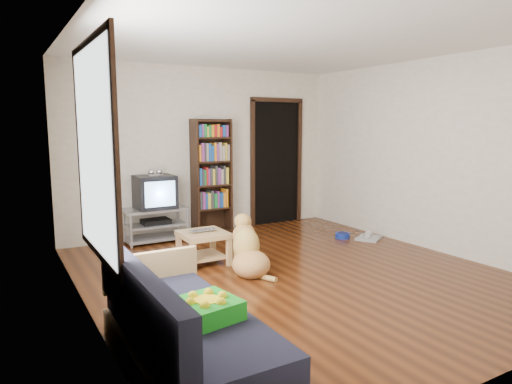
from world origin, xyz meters
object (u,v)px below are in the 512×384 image
green_cushion (207,309)px  tv_stand (156,223)px  dog (248,251)px  dog_bowl (343,235)px  sofa (183,337)px  crt_tv (154,191)px  grey_rag (369,238)px  laptop (204,231)px  bookshelf (211,170)px  coffee_table (203,241)px

green_cushion → tv_stand: (0.85, 3.75, -0.21)m
green_cushion → dog: (1.32, 1.81, -0.23)m
dog_bowl → tv_stand: bearing=153.9°
sofa → tv_stand: bearing=75.0°
tv_stand → crt_tv: bearing=90.0°
tv_stand → grey_rag: bearing=-27.8°
laptop → dog_bowl: 2.39m
crt_tv → bookshelf: size_ratio=0.32×
grey_rag → sofa: size_ratio=0.22×
grey_rag → sofa: sofa is taller
dog_bowl → crt_tv: crt_tv is taller
grey_rag → tv_stand: bearing=152.2°
tv_stand → coffee_table: size_ratio=1.64×
tv_stand → coffee_table: bearing=-83.1°
crt_tv → dog: bearing=-76.6°
crt_tv → coffee_table: 1.47m
laptop → tv_stand: size_ratio=0.37×
tv_stand → dog_bowl: bearing=-26.1°
tv_stand → bookshelf: size_ratio=0.50×
crt_tv → bookshelf: bookshelf is taller
dog_bowl → tv_stand: (-2.52, 1.23, 0.23)m
dog → bookshelf: bearing=76.7°
coffee_table → grey_rag: bearing=-2.6°
laptop → dog_bowl: (2.35, 0.16, -0.37)m
grey_rag → laptop: bearing=178.0°
dog → laptop: bearing=118.7°
tv_stand → dog: 2.00m
dog_bowl → bookshelf: 2.27m
sofa → green_cushion: bearing=-45.0°
laptop → dog: bearing=-59.7°
tv_stand → green_cushion: bearing=-102.8°
laptop → tv_stand: tv_stand is taller
green_cushion → grey_rag: 4.34m
green_cushion → dog_bowl: 4.23m
tv_stand → dog: (0.47, -1.95, -0.02)m
laptop → grey_rag: laptop is taller
dog → green_cushion: bearing=-126.1°
laptop → sofa: bearing=-115.5°
green_cushion → sofa: sofa is taller
green_cushion → dog: 2.25m
laptop → dog: 0.65m
grey_rag → tv_stand: size_ratio=0.44×
tv_stand → dog: bearing=-76.5°
grey_rag → sofa: bearing=-150.5°
bookshelf → dog: bookshelf is taller
dog_bowl → coffee_table: (-2.35, -0.13, 0.24)m
green_cushion → dog_bowl: bearing=27.3°
green_cushion → sofa: (-0.12, 0.12, -0.22)m
sofa → laptop: bearing=63.0°
bookshelf → green_cushion: bearing=-115.1°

